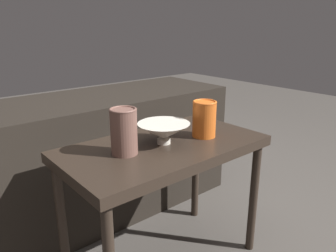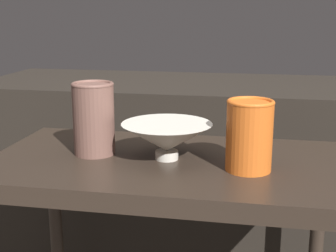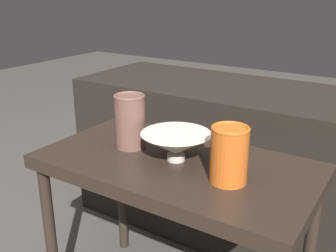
% 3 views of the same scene
% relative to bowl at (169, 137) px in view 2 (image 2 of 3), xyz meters
% --- Properties ---
extents(table, '(0.79, 0.43, 0.55)m').
position_rel_bowl_xyz_m(table, '(-0.00, -0.00, -0.11)').
color(table, '#2D231C').
rests_on(table, ground_plane).
extents(couch_backdrop, '(1.45, 0.50, 0.64)m').
position_rel_bowl_xyz_m(couch_backdrop, '(-0.00, 0.56, -0.28)').
color(couch_backdrop, black).
rests_on(couch_backdrop, ground_plane).
extents(bowl, '(0.20, 0.20, 0.08)m').
position_rel_bowl_xyz_m(bowl, '(0.00, 0.00, 0.00)').
color(bowl, silver).
rests_on(bowl, table).
extents(vase_textured_left, '(0.10, 0.10, 0.17)m').
position_rel_bowl_xyz_m(vase_textured_left, '(-0.17, 0.01, 0.04)').
color(vase_textured_left, brown).
rests_on(vase_textured_left, table).
extents(vase_colorful_right, '(0.10, 0.10, 0.15)m').
position_rel_bowl_xyz_m(vase_colorful_right, '(0.17, -0.04, 0.03)').
color(vase_colorful_right, orange).
rests_on(vase_colorful_right, table).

